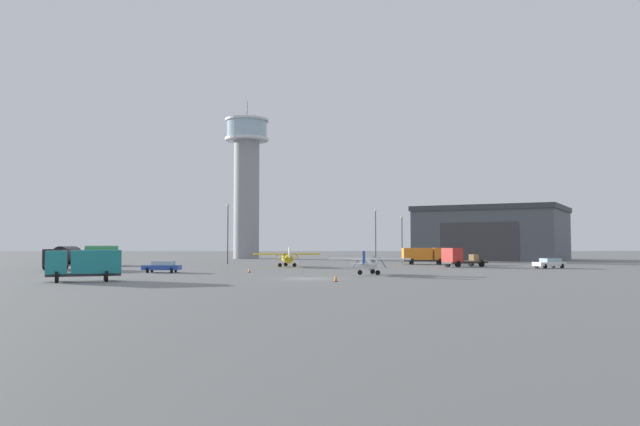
{
  "coord_description": "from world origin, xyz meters",
  "views": [
    {
      "loc": [
        -1.09,
        -60.02,
        3.48
      ],
      "look_at": [
        2.08,
        19.15,
        7.32
      ],
      "focal_mm": 34.58,
      "sensor_mm": 36.0,
      "label": 1
    }
  ],
  "objects_px": {
    "truck_fuel_tanker_green": "(95,255)",
    "traffic_cone_near_left": "(249,270)",
    "truck_box_teal": "(84,263)",
    "car_white": "(550,263)",
    "airplane_white": "(369,264)",
    "airplane_yellow": "(287,258)",
    "car_blue": "(162,266)",
    "control_tower": "(247,177)",
    "traffic_cone_near_right": "(336,278)",
    "light_post_west": "(402,235)",
    "truck_flatbed_red": "(459,258)",
    "light_post_north": "(376,231)",
    "light_post_east": "(228,229)",
    "truck_fuel_tanker_black": "(64,257)",
    "truck_box_orange": "(424,255)"
  },
  "relations": [
    {
      "from": "airplane_white",
      "to": "truck_box_orange",
      "type": "distance_m",
      "value": 34.49
    },
    {
      "from": "car_white",
      "to": "light_post_east",
      "type": "height_order",
      "value": "light_post_east"
    },
    {
      "from": "traffic_cone_near_left",
      "to": "traffic_cone_near_right",
      "type": "distance_m",
      "value": 19.5
    },
    {
      "from": "airplane_white",
      "to": "light_post_west",
      "type": "height_order",
      "value": "light_post_west"
    },
    {
      "from": "truck_fuel_tanker_green",
      "to": "traffic_cone_near_left",
      "type": "bearing_deg",
      "value": 123.79
    },
    {
      "from": "airplane_white",
      "to": "car_white",
      "type": "xyz_separation_m",
      "value": [
        26.78,
        16.44,
        -0.49
      ]
    },
    {
      "from": "truck_box_teal",
      "to": "traffic_cone_near_left",
      "type": "relative_size",
      "value": 11.23
    },
    {
      "from": "airplane_yellow",
      "to": "truck_fuel_tanker_green",
      "type": "relative_size",
      "value": 1.28
    },
    {
      "from": "traffic_cone_near_right",
      "to": "traffic_cone_near_left",
      "type": "bearing_deg",
      "value": 117.55
    },
    {
      "from": "truck_flatbed_red",
      "to": "light_post_north",
      "type": "bearing_deg",
      "value": -98.2
    },
    {
      "from": "truck_box_teal",
      "to": "traffic_cone_near_left",
      "type": "xyz_separation_m",
      "value": [
        13.59,
        16.22,
        -1.34
      ]
    },
    {
      "from": "airplane_white",
      "to": "car_blue",
      "type": "relative_size",
      "value": 2.0
    },
    {
      "from": "airplane_yellow",
      "to": "car_blue",
      "type": "height_order",
      "value": "airplane_yellow"
    },
    {
      "from": "truck_box_teal",
      "to": "car_white",
      "type": "relative_size",
      "value": 1.42
    },
    {
      "from": "light_post_west",
      "to": "light_post_north",
      "type": "distance_m",
      "value": 5.75
    },
    {
      "from": "truck_box_teal",
      "to": "car_blue",
      "type": "distance_m",
      "value": 16.77
    },
    {
      "from": "truck_fuel_tanker_green",
      "to": "airplane_white",
      "type": "bearing_deg",
      "value": 129.41
    },
    {
      "from": "light_post_north",
      "to": "airplane_white",
      "type": "bearing_deg",
      "value": -98.37
    },
    {
      "from": "truck_box_orange",
      "to": "traffic_cone_near_left",
      "type": "relative_size",
      "value": 11.34
    },
    {
      "from": "airplane_white",
      "to": "traffic_cone_near_left",
      "type": "xyz_separation_m",
      "value": [
        -13.37,
        5.96,
        -0.93
      ]
    },
    {
      "from": "light_post_west",
      "to": "traffic_cone_near_left",
      "type": "distance_m",
      "value": 43.17
    },
    {
      "from": "traffic_cone_near_left",
      "to": "car_white",
      "type": "bearing_deg",
      "value": 14.64
    },
    {
      "from": "truck_box_orange",
      "to": "traffic_cone_near_left",
      "type": "height_order",
      "value": "truck_box_orange"
    },
    {
      "from": "airplane_yellow",
      "to": "truck_flatbed_red",
      "type": "xyz_separation_m",
      "value": [
        24.64,
        -1.46,
        -0.01
      ]
    },
    {
      "from": "airplane_white",
      "to": "traffic_cone_near_left",
      "type": "relative_size",
      "value": 14.68
    },
    {
      "from": "airplane_yellow",
      "to": "light_post_west",
      "type": "bearing_deg",
      "value": -52.53
    },
    {
      "from": "car_blue",
      "to": "light_post_east",
      "type": "height_order",
      "value": "light_post_east"
    },
    {
      "from": "truck_fuel_tanker_green",
      "to": "truck_flatbed_red",
      "type": "bearing_deg",
      "value": 157.67
    },
    {
      "from": "car_white",
      "to": "airplane_yellow",
      "type": "bearing_deg",
      "value": -29.37
    },
    {
      "from": "light_post_west",
      "to": "airplane_yellow",
      "type": "bearing_deg",
      "value": -136.57
    },
    {
      "from": "control_tower",
      "to": "truck_box_teal",
      "type": "distance_m",
      "value": 82.49
    },
    {
      "from": "light_post_east",
      "to": "truck_fuel_tanker_black",
      "type": "bearing_deg",
      "value": -131.91
    },
    {
      "from": "truck_box_orange",
      "to": "truck_flatbed_red",
      "type": "bearing_deg",
      "value": -74.3
    },
    {
      "from": "light_post_north",
      "to": "light_post_east",
      "type": "bearing_deg",
      "value": -158.42
    },
    {
      "from": "control_tower",
      "to": "airplane_yellow",
      "type": "height_order",
      "value": "control_tower"
    },
    {
      "from": "truck_flatbed_red",
      "to": "traffic_cone_near_right",
      "type": "bearing_deg",
      "value": 30.33
    },
    {
      "from": "airplane_yellow",
      "to": "truck_box_orange",
      "type": "height_order",
      "value": "airplane_yellow"
    },
    {
      "from": "control_tower",
      "to": "truck_box_teal",
      "type": "bearing_deg",
      "value": -95.76
    },
    {
      "from": "light_post_west",
      "to": "light_post_north",
      "type": "relative_size",
      "value": 0.85
    },
    {
      "from": "truck_box_teal",
      "to": "traffic_cone_near_left",
      "type": "bearing_deg",
      "value": -149.48
    },
    {
      "from": "airplane_white",
      "to": "truck_fuel_tanker_black",
      "type": "height_order",
      "value": "truck_fuel_tanker_black"
    },
    {
      "from": "car_blue",
      "to": "truck_flatbed_red",
      "type": "bearing_deg",
      "value": -154.52
    },
    {
      "from": "car_white",
      "to": "traffic_cone_near_left",
      "type": "xyz_separation_m",
      "value": [
        -40.15,
        -10.49,
        -0.44
      ]
    },
    {
      "from": "light_post_west",
      "to": "car_blue",
      "type": "bearing_deg",
      "value": -134.22
    },
    {
      "from": "airplane_white",
      "to": "truck_flatbed_red",
      "type": "distance_m",
      "value": 26.12
    },
    {
      "from": "car_blue",
      "to": "light_post_west",
      "type": "bearing_deg",
      "value": -129.66
    },
    {
      "from": "control_tower",
      "to": "light_post_west",
      "type": "height_order",
      "value": "control_tower"
    },
    {
      "from": "airplane_white",
      "to": "light_post_north",
      "type": "height_order",
      "value": "light_post_north"
    },
    {
      "from": "truck_fuel_tanker_green",
      "to": "light_post_west",
      "type": "height_order",
      "value": "light_post_west"
    },
    {
      "from": "truck_box_orange",
      "to": "light_post_west",
      "type": "xyz_separation_m",
      "value": [
        -1.87,
        9.34,
        3.36
      ]
    }
  ]
}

